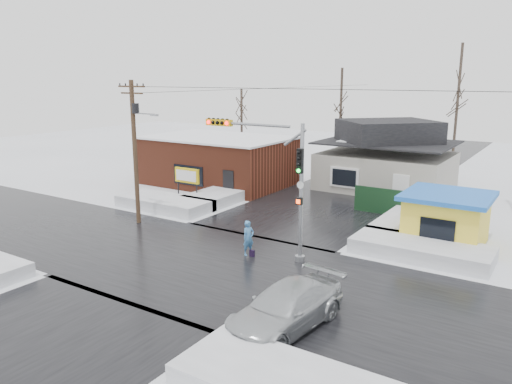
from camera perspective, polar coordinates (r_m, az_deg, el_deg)
The scene contains 20 objects.
ground at distance 25.47m, azimuth -6.26°, elevation -8.15°, with size 120.00×120.00×0.00m, color white.
road_ns at distance 25.47m, azimuth -6.26°, elevation -8.13°, with size 10.00×120.00×0.02m, color black.
road_ew at distance 25.47m, azimuth -6.26°, elevation -8.13°, with size 120.00×10.00×0.02m, color black.
snowbank_nw at distance 36.06m, azimuth -10.40°, elevation -1.27°, with size 7.00×3.00×0.80m, color white.
snowbank_ne at distance 27.49m, azimuth 18.36°, elevation -6.26°, with size 7.00×3.00×0.80m, color white.
snowbank_nside_w at distance 38.55m, azimuth -3.14°, elevation -0.14°, with size 3.00×8.00×0.80m, color white.
snowbank_nside_e at distance 32.60m, azimuth 17.23°, elevation -3.18°, with size 3.00×8.00×0.80m, color white.
traffic_signal at distance 25.22m, azimuth 2.05°, elevation 2.44°, with size 6.05×0.68×7.00m.
utility_pole at distance 32.01m, azimuth -13.63°, elevation 5.38°, with size 3.15×0.44×9.00m.
brick_building at distance 43.71m, azimuth -4.34°, elevation 3.65°, with size 12.20×8.20×4.12m.
marquee_sign at distance 37.53m, azimuth -7.90°, elevation 1.77°, with size 2.20×0.21×2.55m.
house at distance 42.91m, azimuth 14.72°, elevation 3.82°, with size 10.40×8.40×5.76m.
kiosk at distance 29.89m, azimuth 20.91°, elevation -2.80°, with size 4.60×4.60×2.88m.
fence at distance 34.46m, azimuth 17.41°, elevation -1.47°, with size 8.00×0.12×1.80m, color black.
tree_far_left at distance 48.29m, azimuth 9.74°, elevation 11.40°, with size 3.00×3.00×10.00m.
tree_far_mid at distance 47.22m, azimuth 22.30°, elevation 12.54°, with size 3.00×3.00×12.00m.
tree_far_west at distance 51.46m, azimuth -1.67°, elevation 9.89°, with size 3.00×3.00×8.00m.
pedestrian at distance 26.21m, azimuth -0.87°, elevation -5.31°, with size 0.68×0.44×1.85m, color #4484C0.
car at distance 19.00m, azimuth 3.43°, elevation -13.09°, with size 2.27×5.58×1.62m, color #B8BCC0.
shopping_bag at distance 26.18m, azimuth -0.46°, elevation -7.06°, with size 0.28×0.12×0.35m, color black.
Camera 1 is at (15.13, -18.33, 9.17)m, focal length 35.00 mm.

